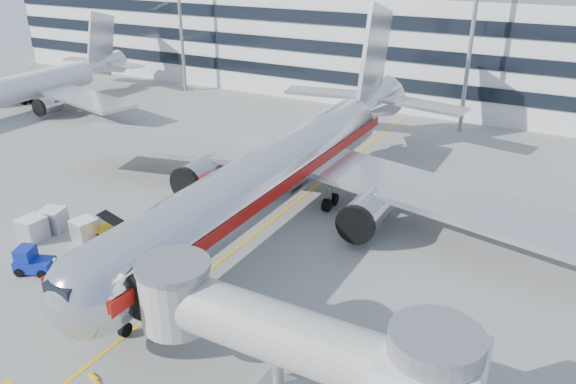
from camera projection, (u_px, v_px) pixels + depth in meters
The scene contains 13 objects.
ground at pixel (206, 273), 39.92m from camera, with size 180.00×180.00×0.00m, color gray.
lead_in_line at pixel (276, 217), 47.93m from camera, with size 0.25×70.00×0.01m, color #FFB70D.
main_jet at pixel (286, 165), 47.58m from camera, with size 50.95×48.70×16.06m.
jet_bridge at pixel (308, 349), 26.58m from camera, with size 17.80×4.50×7.00m.
terminal at pixel (437, 44), 83.13m from camera, with size 150.00×24.25×15.60m.
light_mast_centre at pixel (476, 6), 63.97m from camera, with size 2.40×1.20×25.45m.
second_jet at pixel (24, 87), 77.93m from camera, with size 38.21×36.52×12.04m.
belt_loader at pixel (119, 233), 44.02m from camera, with size 4.47×1.71×2.13m.
baggage_tug at pixel (32, 262), 39.68m from camera, with size 2.96×2.42×1.95m.
cargo_container_left at pixel (84, 230), 43.98m from camera, with size 1.88×1.88×1.76m.
cargo_container_right at pixel (33, 229), 43.99m from camera, with size 1.81×1.81×1.88m.
cargo_container_front at pixel (53, 220), 45.48m from camera, with size 2.19×2.19×1.87m.
ramp_worker at pixel (58, 271), 38.16m from camera, with size 0.75×0.49×2.04m, color #8BEE19.
Camera 1 is at (21.58, -27.09, 21.48)m, focal length 35.00 mm.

